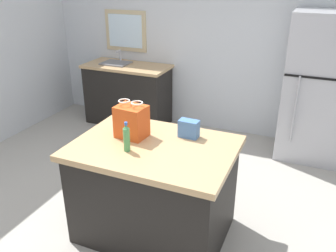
{
  "coord_description": "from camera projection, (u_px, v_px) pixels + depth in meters",
  "views": [
    {
      "loc": [
        1.32,
        -2.35,
        2.21
      ],
      "look_at": [
        0.18,
        0.31,
        0.93
      ],
      "focal_mm": 38.11,
      "sensor_mm": 36.0,
      "label": 1
    }
  ],
  "objects": [
    {
      "name": "small_box",
      "position": [
        189.0,
        129.0,
        3.04
      ],
      "size": [
        0.17,
        0.1,
        0.15
      ],
      "primitive_type": "cube",
      "rotation": [
        0.0,
        0.0,
        -0.04
      ],
      "color": "#4775B7",
      "rests_on": "kitchen_island"
    },
    {
      "name": "back_wall",
      "position": [
        217.0,
        34.0,
        4.89
      ],
      "size": [
        5.21,
        0.13,
        2.75
      ],
      "color": "silver",
      "rests_on": "ground"
    },
    {
      "name": "refrigerator",
      "position": [
        319.0,
        89.0,
        4.25
      ],
      "size": [
        0.79,
        0.68,
        1.78
      ],
      "color": "#B7B7BC",
      "rests_on": "ground"
    },
    {
      "name": "bottle",
      "position": [
        127.0,
        138.0,
        2.8
      ],
      "size": [
        0.05,
        0.05,
        0.25
      ],
      "color": "#4C9956",
      "rests_on": "kitchen_island"
    },
    {
      "name": "shopping_bag",
      "position": [
        132.0,
        121.0,
        3.03
      ],
      "size": [
        0.27,
        0.22,
        0.32
      ],
      "color": "#DB511E",
      "rests_on": "kitchen_island"
    },
    {
      "name": "ground",
      "position": [
        137.0,
        225.0,
        3.35
      ],
      "size": [
        6.26,
        6.26,
        0.0
      ],
      "primitive_type": "plane",
      "color": "#ADA89E"
    },
    {
      "name": "sink_counter",
      "position": [
        128.0,
        93.0,
        5.41
      ],
      "size": [
        1.26,
        0.61,
        1.09
      ],
      "color": "black",
      "rests_on": "ground"
    },
    {
      "name": "kitchen_island",
      "position": [
        154.0,
        190.0,
        3.11
      ],
      "size": [
        1.33,
        0.96,
        0.88
      ],
      "color": "black",
      "rests_on": "ground"
    }
  ]
}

